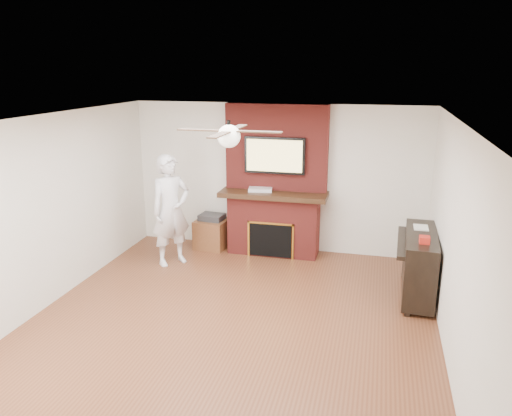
% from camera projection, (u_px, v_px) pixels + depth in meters
% --- Properties ---
extents(room_shell, '(5.36, 5.86, 2.86)m').
position_uv_depth(room_shell, '(230.00, 227.00, 5.90)').
color(room_shell, '#582E1A').
rests_on(room_shell, ground).
extents(fireplace, '(1.78, 0.64, 2.50)m').
position_uv_depth(fireplace, '(275.00, 195.00, 8.35)').
color(fireplace, maroon).
rests_on(fireplace, ground).
extents(tv, '(1.00, 0.08, 0.60)m').
position_uv_depth(tv, '(275.00, 155.00, 8.12)').
color(tv, black).
rests_on(tv, fireplace).
extents(ceiling_fan, '(1.21, 1.21, 0.31)m').
position_uv_depth(ceiling_fan, '(229.00, 135.00, 5.60)').
color(ceiling_fan, black).
rests_on(ceiling_fan, room_shell).
extents(person, '(0.75, 0.78, 1.78)m').
position_uv_depth(person, '(171.00, 210.00, 7.87)').
color(person, silver).
rests_on(person, ground).
extents(side_table, '(0.58, 0.58, 0.61)m').
position_uv_depth(side_table, '(212.00, 232.00, 8.74)').
color(side_table, brown).
rests_on(side_table, ground).
extents(piano, '(0.57, 1.40, 1.00)m').
position_uv_depth(piano, '(419.00, 263.00, 6.81)').
color(piano, black).
rests_on(piano, ground).
extents(cable_box, '(0.42, 0.28, 0.06)m').
position_uv_depth(cable_box, '(260.00, 190.00, 8.28)').
color(cable_box, silver).
rests_on(cable_box, fireplace).
extents(candle_orange, '(0.08, 0.08, 0.14)m').
position_uv_depth(candle_orange, '(266.00, 251.00, 8.42)').
color(candle_orange, orange).
rests_on(candle_orange, ground).
extents(candle_green, '(0.07, 0.07, 0.08)m').
position_uv_depth(candle_green, '(274.00, 253.00, 8.45)').
color(candle_green, '#498C38').
rests_on(candle_green, ground).
extents(candle_cream, '(0.08, 0.08, 0.11)m').
position_uv_depth(candle_cream, '(275.00, 252.00, 8.41)').
color(candle_cream, beige).
rests_on(candle_cream, ground).
extents(candle_blue, '(0.06, 0.06, 0.07)m').
position_uv_depth(candle_blue, '(288.00, 255.00, 8.35)').
color(candle_blue, '#3A56AE').
rests_on(candle_blue, ground).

